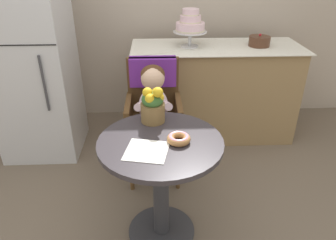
% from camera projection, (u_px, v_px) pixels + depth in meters
% --- Properties ---
extents(ground_plane, '(8.00, 8.00, 0.00)m').
position_uv_depth(ground_plane, '(162.00, 231.00, 2.13)').
color(ground_plane, '#6B5B4C').
extents(cafe_table, '(0.72, 0.72, 0.72)m').
position_uv_depth(cafe_table, '(161.00, 171.00, 1.89)').
color(cafe_table, '#332D33').
rests_on(cafe_table, ground).
extents(wicker_chair, '(0.42, 0.45, 0.95)m').
position_uv_depth(wicker_chair, '(153.00, 100.00, 2.46)').
color(wicker_chair, brown).
rests_on(wicker_chair, ground).
extents(seated_child, '(0.27, 0.32, 0.73)m').
position_uv_depth(seated_child, '(153.00, 105.00, 2.30)').
color(seated_child, silver).
rests_on(seated_child, ground).
extents(paper_napkin, '(0.26, 0.26, 0.00)m').
position_uv_depth(paper_napkin, '(147.00, 151.00, 1.69)').
color(paper_napkin, white).
rests_on(paper_napkin, cafe_table).
extents(donut_front, '(0.13, 0.13, 0.04)m').
position_uv_depth(donut_front, '(179.00, 138.00, 1.76)').
color(donut_front, '#AD7542').
rests_on(donut_front, cafe_table).
extents(flower_vase, '(0.15, 0.15, 0.25)m').
position_uv_depth(flower_vase, '(153.00, 105.00, 1.94)').
color(flower_vase, brown).
rests_on(flower_vase, cafe_table).
extents(display_counter, '(1.56, 0.62, 0.90)m').
position_uv_depth(display_counter, '(214.00, 92.00, 3.08)').
color(display_counter, '#93754C').
rests_on(display_counter, ground).
extents(tiered_cake_stand, '(0.30, 0.30, 0.33)m').
position_uv_depth(tiered_cake_stand, '(190.00, 24.00, 2.77)').
color(tiered_cake_stand, silver).
rests_on(tiered_cake_stand, display_counter).
extents(round_layer_cake, '(0.19, 0.19, 0.11)m').
position_uv_depth(round_layer_cake, '(259.00, 41.00, 2.86)').
color(round_layer_cake, '#4C2D1E').
rests_on(round_layer_cake, display_counter).
extents(refrigerator, '(0.64, 0.63, 1.70)m').
position_uv_depth(refrigerator, '(32.00, 61.00, 2.65)').
color(refrigerator, silver).
rests_on(refrigerator, ground).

